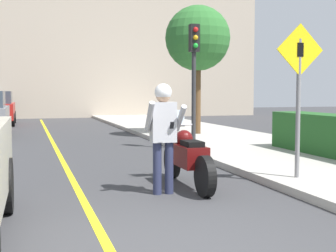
% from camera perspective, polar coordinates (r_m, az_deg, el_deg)
% --- Properties ---
extents(ground_plane, '(80.00, 80.00, 0.00)m').
position_cam_1_polar(ground_plane, '(4.99, 0.40, -15.15)').
color(ground_plane, '#38383A').
extents(sidewalk_curb, '(4.40, 44.00, 0.14)m').
position_cam_1_polar(sidewalk_curb, '(10.64, 19.08, -4.60)').
color(sidewalk_curb, '#ADA89E').
rests_on(sidewalk_curb, ground).
extents(road_center_line, '(0.12, 36.00, 0.01)m').
position_cam_1_polar(road_center_line, '(10.66, -12.41, -4.81)').
color(road_center_line, yellow).
rests_on(road_center_line, ground).
extents(building_backdrop, '(28.00, 1.20, 9.04)m').
position_cam_1_polar(building_backdrop, '(30.66, -14.38, 9.44)').
color(building_backdrop, '#B2A38E').
rests_on(building_backdrop, ground).
extents(motorcycle, '(0.62, 2.39, 1.31)m').
position_cam_1_polar(motorcycle, '(8.18, 2.29, -3.80)').
color(motorcycle, black).
rests_on(motorcycle, ground).
extents(person_biker, '(0.59, 0.48, 1.79)m').
position_cam_1_polar(person_biker, '(7.49, -0.58, -0.01)').
color(person_biker, '#282D4C').
rests_on(person_biker, ground).
extents(crossing_sign, '(0.91, 0.08, 2.69)m').
position_cam_1_polar(crossing_sign, '(8.50, 15.67, 4.77)').
color(crossing_sign, slate).
rests_on(crossing_sign, sidewalk_curb).
extents(traffic_light, '(0.26, 0.30, 3.39)m').
position_cam_1_polar(traffic_light, '(13.19, 3.19, 7.91)').
color(traffic_light, '#2D2D30').
rests_on(traffic_light, sidewalk_curb).
extents(hedge_row, '(0.90, 4.22, 0.97)m').
position_cam_1_polar(hedge_row, '(11.82, 19.51, -1.05)').
color(hedge_row, '#235623').
rests_on(hedge_row, sidewalk_curb).
extents(street_tree, '(2.33, 2.33, 4.59)m').
position_cam_1_polar(street_tree, '(17.03, 3.64, 10.56)').
color(street_tree, brown).
rests_on(street_tree, sidewalk_curb).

